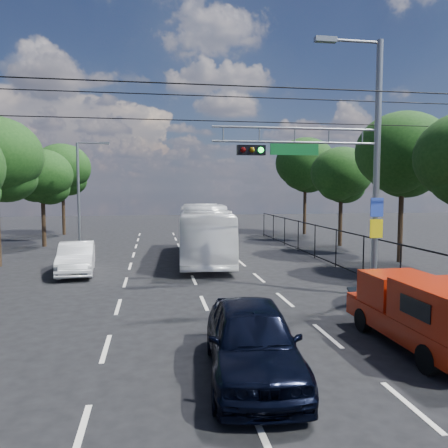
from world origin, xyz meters
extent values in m
plane|color=black|center=(0.00, 0.00, 0.00)|extent=(120.00, 120.00, 0.00)
cube|color=beige|center=(-3.00, 0.00, 0.01)|extent=(0.12, 2.00, 0.01)
cube|color=beige|center=(-3.00, 4.00, 0.01)|extent=(0.12, 2.00, 0.01)
cube|color=beige|center=(-3.00, 8.00, 0.01)|extent=(0.12, 2.00, 0.01)
cube|color=beige|center=(-3.00, 12.00, 0.01)|extent=(0.12, 2.00, 0.01)
cube|color=beige|center=(-3.00, 16.00, 0.01)|extent=(0.12, 2.00, 0.01)
cube|color=beige|center=(-3.00, 20.00, 0.01)|extent=(0.12, 2.00, 0.01)
cube|color=beige|center=(-3.00, 24.00, 0.01)|extent=(0.12, 2.00, 0.01)
cube|color=beige|center=(-3.00, 28.00, 0.01)|extent=(0.12, 2.00, 0.01)
cube|color=beige|center=(-3.00, 32.00, 0.01)|extent=(0.12, 2.00, 0.01)
cube|color=beige|center=(0.00, 0.00, 0.01)|extent=(0.12, 2.00, 0.01)
cube|color=beige|center=(0.00, 4.00, 0.01)|extent=(0.12, 2.00, 0.01)
cube|color=beige|center=(0.00, 8.00, 0.01)|extent=(0.12, 2.00, 0.01)
cube|color=beige|center=(0.00, 12.00, 0.01)|extent=(0.12, 2.00, 0.01)
cube|color=beige|center=(0.00, 16.00, 0.01)|extent=(0.12, 2.00, 0.01)
cube|color=beige|center=(0.00, 20.00, 0.01)|extent=(0.12, 2.00, 0.01)
cube|color=beige|center=(0.00, 24.00, 0.01)|extent=(0.12, 2.00, 0.01)
cube|color=beige|center=(0.00, 28.00, 0.01)|extent=(0.12, 2.00, 0.01)
cube|color=beige|center=(0.00, 32.00, 0.01)|extent=(0.12, 2.00, 0.01)
cube|color=beige|center=(3.00, 0.00, 0.01)|extent=(0.12, 2.00, 0.01)
cube|color=beige|center=(3.00, 4.00, 0.01)|extent=(0.12, 2.00, 0.01)
cube|color=beige|center=(3.00, 8.00, 0.01)|extent=(0.12, 2.00, 0.01)
cube|color=beige|center=(3.00, 12.00, 0.01)|extent=(0.12, 2.00, 0.01)
cube|color=beige|center=(3.00, 16.00, 0.01)|extent=(0.12, 2.00, 0.01)
cube|color=beige|center=(3.00, 20.00, 0.01)|extent=(0.12, 2.00, 0.01)
cube|color=beige|center=(3.00, 24.00, 0.01)|extent=(0.12, 2.00, 0.01)
cube|color=beige|center=(3.00, 28.00, 0.01)|extent=(0.12, 2.00, 0.01)
cube|color=beige|center=(3.00, 32.00, 0.01)|extent=(0.12, 2.00, 0.01)
cylinder|color=slate|center=(6.50, 8.00, 4.75)|extent=(0.24, 0.24, 9.50)
cylinder|color=slate|center=(5.50, 8.00, 9.40)|extent=(2.00, 0.10, 0.10)
cube|color=slate|center=(4.40, 8.00, 9.40)|extent=(0.80, 0.25, 0.18)
cylinder|color=slate|center=(3.40, 8.00, 6.25)|extent=(6.20, 0.08, 0.08)
cylinder|color=slate|center=(3.40, 8.00, 5.75)|extent=(6.20, 0.08, 0.08)
cube|color=black|center=(1.70, 8.00, 5.45)|extent=(1.00, 0.28, 0.35)
sphere|color=#3F0505|center=(1.38, 7.85, 5.45)|extent=(0.20, 0.20, 0.20)
sphere|color=#4C3805|center=(1.70, 7.85, 5.45)|extent=(0.20, 0.20, 0.20)
sphere|color=#0CE533|center=(2.02, 7.85, 5.45)|extent=(0.20, 0.20, 0.20)
cube|color=#0C5622|center=(3.30, 8.00, 5.50)|extent=(1.80, 0.05, 0.40)
cube|color=#2845BC|center=(6.48, 7.86, 3.40)|extent=(0.50, 0.04, 0.70)
cube|color=yellow|center=(6.48, 7.86, 2.60)|extent=(0.50, 0.04, 0.70)
cylinder|color=slate|center=(5.90, 8.00, 6.00)|extent=(0.05, 0.05, 0.50)
cylinder|color=slate|center=(4.60, 8.00, 6.00)|extent=(0.05, 0.05, 0.50)
cylinder|color=slate|center=(3.30, 8.00, 6.00)|extent=(0.05, 0.05, 0.50)
cylinder|color=slate|center=(2.00, 8.00, 6.00)|extent=(0.05, 0.05, 0.50)
cylinder|color=slate|center=(0.70, 8.00, 6.00)|extent=(0.05, 0.05, 0.50)
cylinder|color=slate|center=(-6.50, 22.00, 3.50)|extent=(0.18, 0.18, 7.00)
cylinder|color=slate|center=(-5.70, 22.00, 7.00)|extent=(1.60, 0.09, 0.09)
cube|color=slate|center=(-4.80, 22.00, 7.00)|extent=(0.60, 0.22, 0.15)
cylinder|color=black|center=(0.00, 6.00, 7.20)|extent=(22.00, 0.04, 0.04)
cylinder|color=black|center=(0.00, 9.50, 7.60)|extent=(22.00, 0.04, 0.04)
cylinder|color=black|center=(0.00, 11.00, 6.90)|extent=(22.00, 0.04, 0.04)
cube|color=black|center=(7.60, 12.00, 1.95)|extent=(0.04, 34.00, 0.06)
cube|color=black|center=(7.60, 12.00, 0.15)|extent=(0.04, 34.00, 0.06)
cylinder|color=black|center=(7.60, 8.00, 1.00)|extent=(0.06, 0.06, 2.00)
cylinder|color=black|center=(7.60, 11.00, 1.00)|extent=(0.06, 0.06, 2.00)
cylinder|color=black|center=(7.60, 14.00, 1.00)|extent=(0.06, 0.06, 2.00)
cylinder|color=black|center=(7.60, 17.00, 1.00)|extent=(0.06, 0.06, 2.00)
cylinder|color=black|center=(7.60, 20.00, 1.00)|extent=(0.06, 0.06, 2.00)
cylinder|color=black|center=(7.60, 23.00, 1.00)|extent=(0.06, 0.06, 2.00)
cylinder|color=black|center=(7.60, 26.00, 1.00)|extent=(0.06, 0.06, 2.00)
cylinder|color=black|center=(7.60, 29.00, 1.00)|extent=(0.06, 0.06, 2.00)
cylinder|color=black|center=(11.80, 15.00, 2.38)|extent=(0.28, 0.28, 4.76)
ellipsoid|color=black|center=(11.80, 15.00, 6.12)|extent=(5.10, 5.10, 4.33)
ellipsoid|color=black|center=(12.20, 15.30, 4.93)|extent=(3.40, 3.40, 2.72)
ellipsoid|color=black|center=(11.45, 14.80, 5.10)|extent=(3.23, 3.23, 2.58)
cylinder|color=black|center=(11.40, 22.00, 2.02)|extent=(0.28, 0.28, 4.03)
ellipsoid|color=black|center=(11.40, 22.00, 5.18)|extent=(4.32, 4.32, 3.67)
ellipsoid|color=black|center=(11.80, 22.30, 4.18)|extent=(2.88, 2.88, 2.30)
ellipsoid|color=black|center=(11.05, 21.80, 4.32)|extent=(2.74, 2.74, 2.19)
cylinder|color=black|center=(11.60, 30.00, 2.46)|extent=(0.28, 0.28, 4.93)
ellipsoid|color=black|center=(11.60, 30.00, 6.34)|extent=(5.28, 5.28, 4.49)
ellipsoid|color=black|center=(12.00, 30.30, 5.10)|extent=(3.52, 3.52, 2.82)
ellipsoid|color=black|center=(11.25, 29.80, 5.28)|extent=(3.34, 3.34, 2.68)
ellipsoid|color=black|center=(-9.40, 17.30, 4.64)|extent=(3.20, 3.20, 2.56)
cylinder|color=black|center=(-9.40, 25.00, 1.96)|extent=(0.28, 0.28, 3.92)
ellipsoid|color=black|center=(-9.40, 25.00, 5.04)|extent=(4.20, 4.20, 3.57)
ellipsoid|color=black|center=(-9.00, 25.30, 4.06)|extent=(2.80, 2.80, 2.24)
ellipsoid|color=black|center=(-9.75, 24.80, 4.20)|extent=(2.66, 2.66, 2.13)
cylinder|color=black|center=(-9.60, 33.00, 2.30)|extent=(0.28, 0.28, 4.59)
ellipsoid|color=black|center=(-9.60, 33.00, 5.90)|extent=(4.92, 4.92, 4.18)
ellipsoid|color=black|center=(-9.20, 33.30, 4.76)|extent=(3.28, 3.28, 2.62)
ellipsoid|color=black|center=(-9.95, 32.80, 4.92)|extent=(3.12, 3.12, 2.49)
cylinder|color=black|center=(4.17, 4.20, 0.33)|extent=(0.26, 0.67, 0.67)
cylinder|color=black|center=(5.79, 4.22, 0.33)|extent=(0.26, 0.67, 0.67)
cylinder|color=black|center=(4.21, 1.26, 0.33)|extent=(0.26, 0.67, 0.67)
cube|color=#961A08|center=(5.00, 2.74, 0.59)|extent=(1.87, 4.78, 0.53)
cube|color=#961A08|center=(4.97, 4.88, 0.67)|extent=(1.77, 0.55, 0.52)
cube|color=black|center=(4.97, 5.13, 0.90)|extent=(1.62, 0.40, 0.29)
cube|color=#961A08|center=(4.99, 3.83, 1.28)|extent=(1.73, 1.50, 0.90)
cube|color=black|center=(4.99, 3.12, 1.33)|extent=(1.47, 0.07, 0.52)
cube|color=black|center=(4.12, 1.68, 1.38)|extent=(0.05, 1.14, 0.43)
imported|color=black|center=(0.34, 1.77, 0.82)|extent=(2.38, 4.96, 1.64)
imported|color=white|center=(1.09, 17.66, 1.58)|extent=(3.41, 11.52, 3.17)
imported|color=white|center=(-5.45, 14.44, 0.75)|extent=(2.02, 4.69, 1.50)
camera|label=1|loc=(-1.74, -7.26, 4.11)|focal=35.00mm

